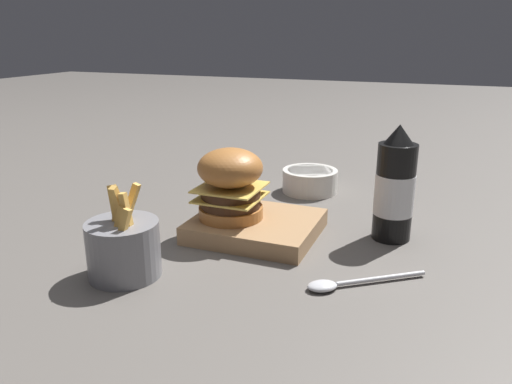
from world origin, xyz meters
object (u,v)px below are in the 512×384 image
Objects in this scene: fries_basket at (124,247)px; ketchup_bottle at (395,189)px; burger at (233,183)px; serving_board at (256,226)px; spoon at (339,284)px; side_bowl at (310,180)px.

ketchup_bottle is at bearing -140.52° from fries_basket.
burger is at bearing 17.80° from ketchup_bottle.
ketchup_bottle is at bearing -162.25° from serving_board.
serving_board is 1.72× the size of burger.
ketchup_bottle reaches higher than spoon.
side_bowl is (-0.15, -0.51, -0.02)m from fries_basket.
fries_basket is 1.15× the size of side_bowl.
ketchup_bottle is 0.47m from fries_basket.
serving_board is 0.24m from spoon.
serving_board is 1.74× the size of side_bowl.
spoon is (0.05, 0.22, -0.09)m from ketchup_bottle.
ketchup_bottle is 0.31m from side_bowl.
side_bowl is (-0.06, -0.30, -0.07)m from burger.
burger reaches higher than fries_basket.
burger is at bearing 18.14° from serving_board.
burger is (0.04, 0.01, 0.08)m from serving_board.
fries_basket is 0.89× the size of spoon.
spoon is (-0.31, -0.08, -0.04)m from fries_basket.
side_bowl is (0.21, -0.21, -0.07)m from ketchup_bottle.
spoon is at bearing 111.08° from side_bowl.
ketchup_bottle is (-0.23, -0.07, 0.08)m from serving_board.
fries_basket is (0.13, 0.22, 0.03)m from serving_board.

